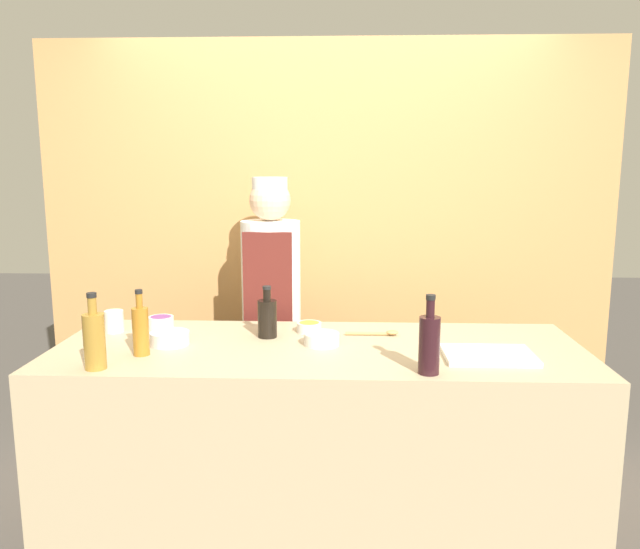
{
  "coord_description": "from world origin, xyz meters",
  "views": [
    {
      "loc": [
        0.11,
        -2.55,
        1.71
      ],
      "look_at": [
        0.0,
        0.17,
        1.23
      ],
      "focal_mm": 35.0,
      "sensor_mm": 36.0,
      "label": 1
    }
  ],
  "objects": [
    {
      "name": "ground_plane",
      "position": [
        0.0,
        0.0,
        0.0
      ],
      "size": [
        14.0,
        14.0,
        0.0
      ],
      "primitive_type": "plane",
      "color": "#4C4742"
    },
    {
      "name": "cabinet_wall",
      "position": [
        0.0,
        1.11,
        1.2
      ],
      "size": [
        3.28,
        0.18,
        2.4
      ],
      "color": "#B7844C",
      "rests_on": "ground_plane"
    },
    {
      "name": "counter",
      "position": [
        0.0,
        0.0,
        0.47
      ],
      "size": [
        2.24,
        0.83,
        0.95
      ],
      "color": "tan",
      "rests_on": "ground_plane"
    },
    {
      "name": "sauce_bowl_white",
      "position": [
        -0.64,
        0.0,
        0.98
      ],
      "size": [
        0.17,
        0.17,
        0.06
      ],
      "color": "silver",
      "rests_on": "counter"
    },
    {
      "name": "sauce_bowl_red",
      "position": [
        0.01,
        0.02,
        0.98
      ],
      "size": [
        0.15,
        0.15,
        0.05
      ],
      "color": "silver",
      "rests_on": "counter"
    },
    {
      "name": "sauce_bowl_yellow",
      "position": [
        -0.05,
        0.22,
        0.97
      ],
      "size": [
        0.11,
        0.11,
        0.05
      ],
      "color": "silver",
      "rests_on": "counter"
    },
    {
      "name": "sauce_bowl_purple",
      "position": [
        -0.76,
        0.27,
        0.98
      ],
      "size": [
        0.12,
        0.12,
        0.05
      ],
      "color": "silver",
      "rests_on": "counter"
    },
    {
      "name": "cutting_board",
      "position": [
        0.69,
        -0.13,
        0.96
      ],
      "size": [
        0.35,
        0.26,
        0.02
      ],
      "color": "white",
      "rests_on": "counter"
    },
    {
      "name": "bottle_wine",
      "position": [
        0.42,
        -0.33,
        1.06
      ],
      "size": [
        0.08,
        0.08,
        0.3
      ],
      "color": "black",
      "rests_on": "counter"
    },
    {
      "name": "bottle_amber",
      "position": [
        -0.71,
        -0.15,
        1.05
      ],
      "size": [
        0.07,
        0.07,
        0.27
      ],
      "color": "#9E661E",
      "rests_on": "counter"
    },
    {
      "name": "bottle_soy",
      "position": [
        -0.23,
        0.13,
        1.04
      ],
      "size": [
        0.09,
        0.09,
        0.23
      ],
      "color": "black",
      "rests_on": "counter"
    },
    {
      "name": "bottle_vinegar",
      "position": [
        -0.83,
        -0.33,
        1.06
      ],
      "size": [
        0.08,
        0.08,
        0.29
      ],
      "color": "olive",
      "rests_on": "counter"
    },
    {
      "name": "cup_cream",
      "position": [
        -0.95,
        0.19,
        1.0
      ],
      "size": [
        0.08,
        0.08,
        0.1
      ],
      "color": "silver",
      "rests_on": "counter"
    },
    {
      "name": "wooden_spoon",
      "position": [
        0.26,
        0.18,
        0.96
      ],
      "size": [
        0.24,
        0.04,
        0.02
      ],
      "color": "#B2844C",
      "rests_on": "counter"
    },
    {
      "name": "chef_center",
      "position": [
        -0.28,
        0.67,
        0.91
      ],
      "size": [
        0.31,
        0.31,
        1.64
      ],
      "color": "#28282D",
      "rests_on": "ground_plane"
    }
  ]
}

